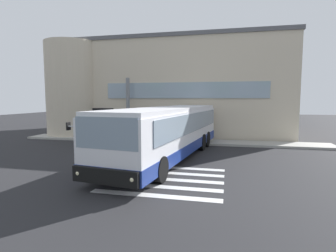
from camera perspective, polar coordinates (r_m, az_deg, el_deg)
ground_plane at (r=14.99m, az=-4.17°, el=-6.30°), size 80.00×90.00×0.02m
bay_paint_stripes at (r=10.55m, az=-0.29°, el=-11.41°), size 4.40×3.96×0.01m
terminal_building at (r=26.08m, az=1.75°, el=7.86°), size 20.19×13.80×8.16m
boarding_curb at (r=19.54m, az=-0.09°, el=-3.19°), size 22.39×2.00×0.15m
entry_support_column at (r=20.85m, az=-8.61°, el=3.89°), size 0.28×0.28×4.62m
bus_main_foreground at (r=14.06m, az=0.17°, el=-1.52°), size 4.57×12.23×2.70m
passenger_near_column at (r=20.17m, az=-6.96°, el=0.02°), size 0.58×0.42×1.68m
passenger_by_doorway at (r=19.68m, az=-4.94°, el=-0.20°), size 0.53×0.37×1.68m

